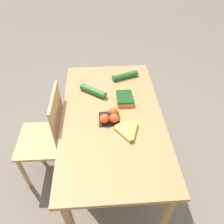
# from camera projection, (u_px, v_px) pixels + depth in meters

# --- Properties ---
(ground_plane) EXTENTS (12.00, 12.00, 0.00)m
(ground_plane) POSITION_uv_depth(u_px,v_px,m) (112.00, 169.00, 2.21)
(ground_plane) COLOR #665B51
(dining_table) EXTENTS (1.38, 0.77, 0.77)m
(dining_table) POSITION_uv_depth(u_px,v_px,m) (112.00, 125.00, 1.75)
(dining_table) COLOR #9E7044
(dining_table) RESTS_ON ground_plane
(chair) EXTENTS (0.43, 0.41, 0.93)m
(chair) POSITION_uv_depth(u_px,v_px,m) (48.00, 137.00, 1.89)
(chair) COLOR tan
(chair) RESTS_ON ground_plane
(banana_bunch) EXTENTS (0.18, 0.18, 0.03)m
(banana_bunch) POSITION_uv_depth(u_px,v_px,m) (128.00, 132.00, 1.53)
(banana_bunch) COLOR brown
(banana_bunch) RESTS_ON dining_table
(tomato_pack) EXTENTS (0.15, 0.15, 0.08)m
(tomato_pack) POSITION_uv_depth(u_px,v_px,m) (110.00, 117.00, 1.61)
(tomato_pack) COLOR black
(tomato_pack) RESTS_ON dining_table
(carrot_bag) EXTENTS (0.17, 0.13, 0.05)m
(carrot_bag) POSITION_uv_depth(u_px,v_px,m) (124.00, 98.00, 1.78)
(carrot_bag) COLOR orange
(carrot_bag) RESTS_ON dining_table
(cucumber_near) EXTENTS (0.13, 0.25, 0.05)m
(cucumber_near) POSITION_uv_depth(u_px,v_px,m) (125.00, 76.00, 2.01)
(cucumber_near) COLOR #236028
(cucumber_near) RESTS_ON dining_table
(cucumber_far) EXTENTS (0.19, 0.23, 0.05)m
(cucumber_far) POSITION_uv_depth(u_px,v_px,m) (93.00, 91.00, 1.85)
(cucumber_far) COLOR #236028
(cucumber_far) RESTS_ON dining_table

